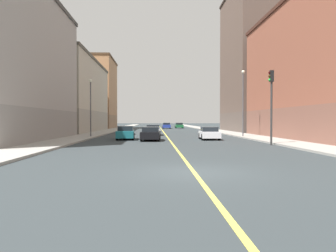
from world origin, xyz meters
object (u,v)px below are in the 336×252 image
(street_lamp_left_near, at_px, (243,97))
(car_green, at_px, (179,126))
(building_left_mid, at_px, (255,61))
(car_black, at_px, (151,134))
(building_left_near, at_px, (319,72))
(building_right_distant, at_px, (95,94))
(car_blue, at_px, (166,126))
(car_silver, at_px, (153,130))
(car_white, at_px, (209,133))
(street_lamp_right_near, at_px, (91,101))
(building_right_midblock, at_px, (71,96))
(car_teal, at_px, (126,133))
(building_right_corner, at_px, (4,66))
(traffic_light_left_near, at_px, (271,97))

(street_lamp_left_near, xyz_separation_m, car_green, (-4.15, 42.72, -4.05))
(building_left_mid, bearing_deg, car_black, -126.79)
(building_left_near, distance_m, car_green, 48.19)
(building_right_distant, distance_m, car_green, 21.72)
(car_blue, relative_size, car_black, 0.97)
(building_right_distant, bearing_deg, building_left_mid, -36.49)
(car_silver, relative_size, car_black, 1.01)
(street_lamp_left_near, relative_size, car_white, 1.88)
(building_right_distant, xyz_separation_m, car_silver, (13.97, -35.48, -7.66))
(street_lamp_right_near, relative_size, car_green, 1.53)
(building_right_midblock, bearing_deg, car_silver, -42.58)
(building_right_midblock, distance_m, car_teal, 25.47)
(car_green, relative_size, car_silver, 0.93)
(car_blue, bearing_deg, building_right_corner, -110.60)
(street_lamp_left_near, bearing_deg, building_right_corner, -166.62)
(traffic_light_left_near, height_order, car_green, traffic_light_left_near)
(building_left_mid, relative_size, building_right_corner, 1.14)
(car_teal, bearing_deg, car_silver, 73.61)
(street_lamp_right_near, bearing_deg, car_teal, -40.94)
(building_right_corner, distance_m, car_white, 20.85)
(car_blue, distance_m, car_teal, 43.50)
(traffic_light_left_near, distance_m, street_lamp_left_near, 11.84)
(building_left_near, distance_m, street_lamp_left_near, 8.23)
(street_lamp_right_near, height_order, car_blue, street_lamp_right_near)
(building_right_midblock, distance_m, street_lamp_right_near, 19.88)
(building_right_midblock, relative_size, street_lamp_right_near, 4.03)
(building_left_near, distance_m, traffic_light_left_near, 11.76)
(car_white, xyz_separation_m, car_silver, (-5.78, 9.92, 0.04))
(building_right_distant, distance_m, street_lamp_right_near, 41.95)
(car_silver, bearing_deg, building_right_distant, 111.49)
(building_right_midblock, bearing_deg, street_lamp_left_near, -37.18)
(building_left_mid, relative_size, car_blue, 5.54)
(car_silver, bearing_deg, car_teal, -106.39)
(street_lamp_left_near, bearing_deg, car_green, 95.55)
(street_lamp_right_near, bearing_deg, car_white, -18.31)
(car_white, distance_m, car_black, 6.07)
(building_right_midblock, relative_size, traffic_light_left_near, 4.42)
(building_left_near, relative_size, street_lamp_right_near, 3.57)
(building_left_mid, relative_size, car_white, 6.00)
(building_right_corner, relative_size, car_teal, 4.89)
(building_right_distant, bearing_deg, car_white, -66.49)
(building_right_corner, relative_size, building_right_distant, 1.27)
(street_lamp_left_near, height_order, car_teal, street_lamp_left_near)
(car_white, height_order, car_silver, car_silver)
(traffic_light_left_near, relative_size, car_black, 1.32)
(car_blue, distance_m, car_silver, 33.87)
(building_right_corner, distance_m, car_teal, 13.10)
(building_left_mid, relative_size, car_teal, 5.60)
(street_lamp_right_near, distance_m, car_blue, 40.82)
(street_lamp_right_near, bearing_deg, building_left_near, -8.70)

